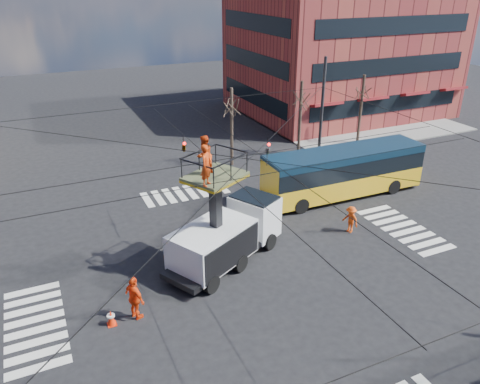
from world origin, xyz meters
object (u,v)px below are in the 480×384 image
at_px(worker_ground, 135,298).
at_px(flagger, 351,219).
at_px(city_bus, 344,171).
at_px(traffic_cone, 111,318).
at_px(utility_truck, 226,222).

height_order(worker_ground, flagger, worker_ground).
relative_size(city_bus, worker_ground, 5.40).
bearing_deg(traffic_cone, city_bus, 21.95).
xyz_separation_m(city_bus, worker_ground, (-15.43, -6.64, -0.69)).
distance_m(utility_truck, city_bus, 10.91).
xyz_separation_m(worker_ground, flagger, (12.87, 2.32, -0.23)).
bearing_deg(utility_truck, flagger, -30.10).
relative_size(traffic_cone, flagger, 0.45).
distance_m(traffic_cone, flagger, 14.14).
bearing_deg(utility_truck, traffic_cone, 174.03).
distance_m(city_bus, worker_ground, 16.81).
bearing_deg(worker_ground, city_bus, -90.45).
relative_size(city_bus, flagger, 6.94).
xyz_separation_m(traffic_cone, flagger, (13.94, 2.32, 0.44)).
bearing_deg(traffic_cone, flagger, 9.47).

